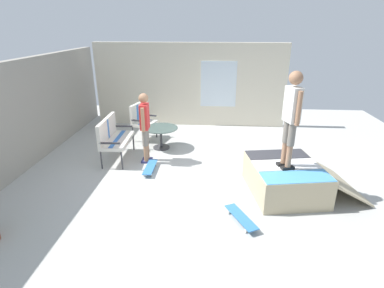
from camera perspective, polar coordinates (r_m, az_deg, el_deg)
ground_plane at (r=6.64m, az=1.30°, el=-6.71°), size 12.00×12.00×0.10m
back_wall_cinderblock at (r=7.49m, az=-30.90°, el=3.76°), size 9.00×0.20×2.39m
house_facade at (r=9.84m, az=-0.31°, el=10.96°), size 0.23×6.00×2.58m
skate_ramp at (r=6.23m, az=17.17°, el=-6.14°), size 1.80×2.27×0.60m
patio_bench at (r=7.55m, az=-14.64°, el=1.65°), size 1.27×0.59×1.02m
patio_chair_near_house at (r=8.74m, az=-9.58°, el=4.73°), size 0.74×0.69×1.02m
patio_table at (r=8.07m, az=-5.83°, el=1.94°), size 0.90×0.90×0.57m
person_watching at (r=7.12m, az=-8.80°, el=3.87°), size 0.48×0.25×1.66m
person_skater at (r=5.62m, az=18.12°, el=5.51°), size 0.46×0.31×1.77m
skateboard_by_bench at (r=6.95m, az=-7.81°, el=-4.30°), size 0.80×0.20×0.10m
skateboard_spare at (r=5.29m, az=9.15°, el=-13.36°), size 0.80×0.54×0.10m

